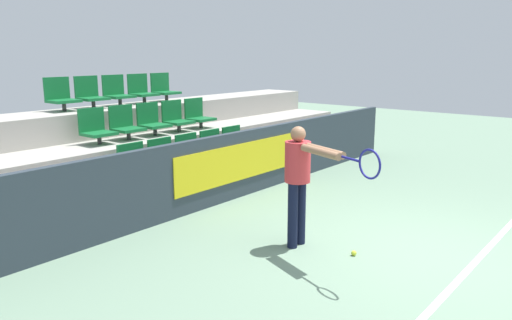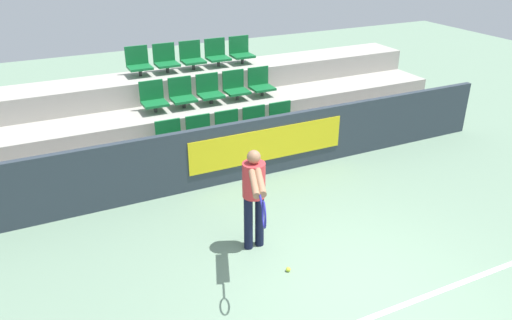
% 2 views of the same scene
% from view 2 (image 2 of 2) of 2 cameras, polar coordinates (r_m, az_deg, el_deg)
% --- Properties ---
extents(ground_plane, '(30.00, 30.00, 0.00)m').
position_cam_2_polar(ground_plane, '(6.90, 11.52, -14.37)').
color(ground_plane, gray).
extents(court_baseline, '(6.04, 0.08, 0.01)m').
position_cam_2_polar(court_baseline, '(6.62, 14.11, -16.65)').
color(court_baseline, white).
rests_on(court_baseline, ground).
extents(barrier_wall, '(11.04, 0.14, 1.14)m').
position_cam_2_polar(barrier_wall, '(9.20, -1.26, 1.13)').
color(barrier_wall, '#2D3842').
rests_on(barrier_wall, ground).
extents(bleacher_tier_front, '(10.64, 1.02, 0.48)m').
position_cam_2_polar(bleacher_tier_front, '(9.83, -2.73, 0.64)').
color(bleacher_tier_front, '#ADA89E').
rests_on(bleacher_tier_front, ground).
extents(bleacher_tier_middle, '(10.64, 1.02, 0.96)m').
position_cam_2_polar(bleacher_tier_middle, '(10.61, -4.94, 3.90)').
color(bleacher_tier_middle, '#ADA89E').
rests_on(bleacher_tier_middle, ground).
extents(bleacher_tier_back, '(10.64, 1.02, 1.44)m').
position_cam_2_polar(bleacher_tier_back, '(11.43, -6.85, 6.70)').
color(bleacher_tier_back, '#ADA89E').
rests_on(bleacher_tier_back, ground).
extents(stadium_chair_0, '(0.48, 0.44, 0.60)m').
position_cam_2_polar(stadium_chair_0, '(9.39, -9.76, 2.40)').
color(stadium_chair_0, '#333333').
rests_on(stadium_chair_0, bleacher_tier_front).
extents(stadium_chair_1, '(0.48, 0.44, 0.60)m').
position_cam_2_polar(stadium_chair_1, '(9.55, -6.36, 3.02)').
color(stadium_chair_1, '#333333').
rests_on(stadium_chair_1, bleacher_tier_front).
extents(stadium_chair_2, '(0.48, 0.44, 0.60)m').
position_cam_2_polar(stadium_chair_2, '(9.74, -3.09, 3.61)').
color(stadium_chair_2, '#333333').
rests_on(stadium_chair_2, bleacher_tier_front).
extents(stadium_chair_3, '(0.48, 0.44, 0.60)m').
position_cam_2_polar(stadium_chair_3, '(9.96, 0.05, 4.17)').
color(stadium_chair_3, '#333333').
rests_on(stadium_chair_3, bleacher_tier_front).
extents(stadium_chair_4, '(0.48, 0.44, 0.60)m').
position_cam_2_polar(stadium_chair_4, '(10.22, 3.04, 4.69)').
color(stadium_chair_4, '#333333').
rests_on(stadium_chair_4, bleacher_tier_front).
extents(stadium_chair_5, '(0.48, 0.44, 0.60)m').
position_cam_2_polar(stadium_chair_5, '(10.15, -11.64, 6.91)').
color(stadium_chair_5, '#333333').
rests_on(stadium_chair_5, bleacher_tier_middle).
extents(stadium_chair_6, '(0.48, 0.44, 0.60)m').
position_cam_2_polar(stadium_chair_6, '(10.30, -8.45, 7.43)').
color(stadium_chair_6, '#333333').
rests_on(stadium_chair_6, bleacher_tier_middle).
extents(stadium_chair_7, '(0.48, 0.44, 0.60)m').
position_cam_2_polar(stadium_chair_7, '(10.48, -5.35, 7.91)').
color(stadium_chair_7, '#333333').
rests_on(stadium_chair_7, bleacher_tier_middle).
extents(stadium_chair_8, '(0.48, 0.44, 0.60)m').
position_cam_2_polar(stadium_chair_8, '(10.68, -2.36, 8.35)').
color(stadium_chair_8, '#333333').
rests_on(stadium_chair_8, bleacher_tier_middle).
extents(stadium_chair_9, '(0.48, 0.44, 0.60)m').
position_cam_2_polar(stadium_chair_9, '(10.92, 0.51, 8.76)').
color(stadium_chair_9, '#333333').
rests_on(stadium_chair_9, bleacher_tier_middle).
extents(stadium_chair_10, '(0.48, 0.44, 0.60)m').
position_cam_2_polar(stadium_chair_10, '(10.97, -13.28, 10.76)').
color(stadium_chair_10, '#333333').
rests_on(stadium_chair_10, bleacher_tier_back).
extents(stadium_chair_11, '(0.48, 0.44, 0.60)m').
position_cam_2_polar(stadium_chair_11, '(11.11, -10.27, 11.21)').
color(stadium_chair_11, '#333333').
rests_on(stadium_chair_11, bleacher_tier_back).
extents(stadium_chair_12, '(0.48, 0.44, 0.60)m').
position_cam_2_polar(stadium_chair_12, '(11.28, -7.34, 11.61)').
color(stadium_chair_12, '#333333').
rests_on(stadium_chair_12, bleacher_tier_back).
extents(stadium_chair_13, '(0.48, 0.44, 0.60)m').
position_cam_2_polar(stadium_chair_13, '(11.47, -4.49, 11.98)').
color(stadium_chair_13, '#333333').
rests_on(stadium_chair_13, bleacher_tier_back).
extents(stadium_chair_14, '(0.48, 0.44, 0.60)m').
position_cam_2_polar(stadium_chair_14, '(11.69, -1.74, 12.30)').
color(stadium_chair_14, '#333333').
rests_on(stadium_chair_14, bleacher_tier_back).
extents(tennis_player, '(0.67, 1.52, 1.57)m').
position_cam_2_polar(tennis_player, '(6.96, -0.18, -3.60)').
color(tennis_player, black).
rests_on(tennis_player, ground).
extents(tennis_ball, '(0.07, 0.07, 0.07)m').
position_cam_2_polar(tennis_ball, '(7.07, 3.71, -12.37)').
color(tennis_ball, '#CCDB33').
rests_on(tennis_ball, ground).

